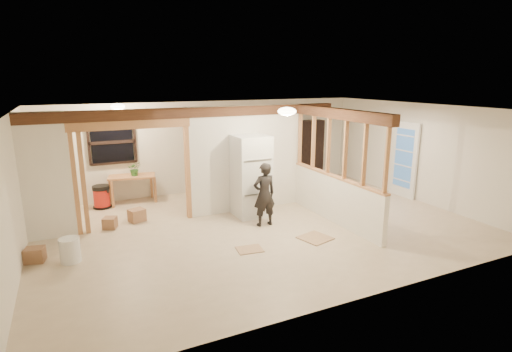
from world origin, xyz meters
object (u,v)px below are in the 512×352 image
work_table (133,189)px  bookshelf (308,151)px  woman (264,194)px  shop_vac (102,197)px  refrigerator (251,176)px

work_table → bookshelf: bearing=13.2°
woman → shop_vac: woman is taller
refrigerator → bookshelf: 3.75m
refrigerator → woman: refrigerator is taller
refrigerator → woman: size_ratio=1.34×
work_table → shop_vac: bearing=-158.4°
work_table → bookshelf: size_ratio=0.61×
refrigerator → woman: 0.79m
work_table → bookshelf: (5.33, 0.11, 0.57)m
work_table → shop_vac: work_table is taller
refrigerator → shop_vac: size_ratio=3.24×
work_table → bookshelf: bookshelf is taller
woman → shop_vac: size_ratio=2.41×
work_table → bookshelf: 5.36m
woman → refrigerator: bearing=-92.4°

